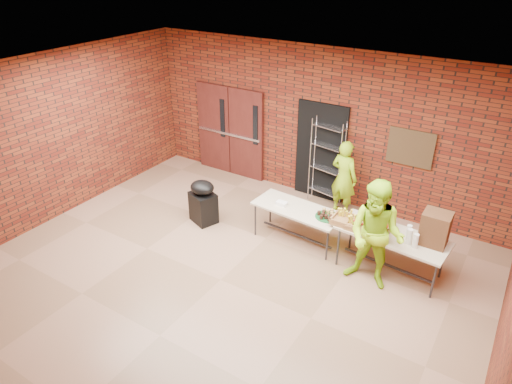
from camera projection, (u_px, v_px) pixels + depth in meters
room at (217, 195)px, 6.74m from camera, size 8.08×7.08×3.28m
double_doors at (230, 131)px, 10.59m from camera, size 1.78×0.12×2.10m
dark_doorway at (320, 152)px, 9.53m from camera, size 1.10×0.06×2.10m
bronze_plaque at (411, 148)px, 8.44m from camera, size 0.85×0.04×0.70m
wire_rack at (326, 162)px, 9.39m from camera, size 0.71×0.35×1.84m
table_left at (298, 211)px, 8.24m from camera, size 1.69×0.80×0.68m
table_right at (392, 238)px, 7.40m from camera, size 1.83×0.89×0.73m
basket_bananas at (346, 220)px, 7.63m from camera, size 0.47×0.37×0.15m
basket_oranges at (377, 223)px, 7.55m from camera, size 0.50×0.39×0.16m
basket_apples at (359, 226)px, 7.49m from camera, size 0.40×0.31×0.12m
muffin_tray at (328, 215)px, 7.92m from camera, size 0.43×0.43×0.11m
napkin_box at (282, 203)px, 8.30m from camera, size 0.20×0.13×0.07m
coffee_dispenser at (435, 228)px, 7.03m from camera, size 0.41×0.37×0.54m
cup_stack_front at (409, 237)px, 7.08m from camera, size 0.09×0.09×0.26m
cup_stack_mid at (415, 241)px, 7.00m from camera, size 0.08×0.08×0.24m
cup_stack_back at (409, 232)px, 7.23m from camera, size 0.08×0.08×0.24m
covered_grill at (203, 202)px, 8.90m from camera, size 0.60×0.55×0.89m
volunteer_woman at (344, 178)px, 9.06m from camera, size 0.63×0.48×1.56m
volunteer_man at (376, 236)px, 7.00m from camera, size 0.92×0.73×1.83m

